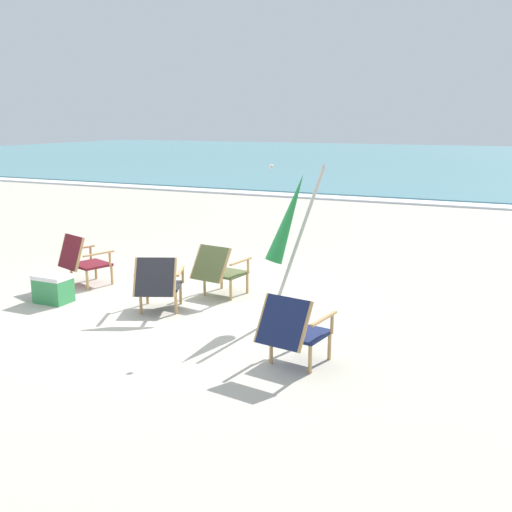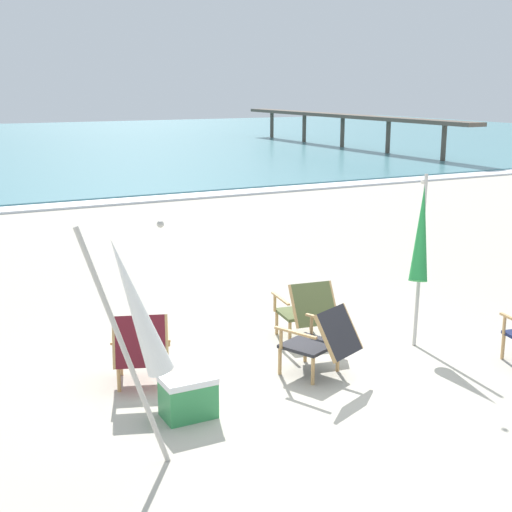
{
  "view_description": "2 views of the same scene",
  "coord_description": "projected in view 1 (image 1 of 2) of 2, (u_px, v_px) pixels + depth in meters",
  "views": [
    {
      "loc": [
        4.31,
        -6.45,
        2.54
      ],
      "look_at": [
        0.77,
        1.3,
        0.58
      ],
      "focal_mm": 42.0,
      "sensor_mm": 36.0,
      "label": 1
    },
    {
      "loc": [
        -3.93,
        -6.03,
        3.04
      ],
      "look_at": [
        0.29,
        2.15,
        0.82
      ],
      "focal_mm": 50.0,
      "sensor_mm": 36.0,
      "label": 2
    }
  ],
  "objects": [
    {
      "name": "umbrella_furled_green",
      "position": [
        289.0,
        219.0,
        7.47
      ],
      "size": [
        0.66,
        0.68,
        2.01
      ],
      "color": "#B7B2A8",
      "rests_on": "ground"
    },
    {
      "name": "cooler_box",
      "position": [
        53.0,
        288.0,
        8.43
      ],
      "size": [
        0.49,
        0.35,
        0.4
      ],
      "color": "#338C4C",
      "rests_on": "ground"
    },
    {
      "name": "ground_plane",
      "position": [
        164.0,
        312.0,
        8.03
      ],
      "size": [
        80.0,
        80.0,
        0.0
      ],
      "primitive_type": "plane",
      "color": "#B7AF9E"
    },
    {
      "name": "surf_band",
      "position": [
        378.0,
        200.0,
        18.96
      ],
      "size": [
        80.0,
        1.1,
        0.06
      ],
      "primitive_type": "cube",
      "color": "white",
      "rests_on": "ground"
    },
    {
      "name": "beach_chair_front_left",
      "position": [
        219.0,
        269.0,
        8.62
      ],
      "size": [
        0.67,
        0.84,
        0.78
      ],
      "color": "#515B33",
      "rests_on": "ground"
    },
    {
      "name": "beach_chair_mid_center",
      "position": [
        293.0,
        328.0,
        6.18
      ],
      "size": [
        0.69,
        0.84,
        0.78
      ],
      "color": "#19234C",
      "rests_on": "ground"
    },
    {
      "name": "beach_chair_far_center",
      "position": [
        158.0,
        282.0,
        7.92
      ],
      "size": [
        0.83,
        0.93,
        0.78
      ],
      "color": "#28282D",
      "rests_on": "ground"
    },
    {
      "name": "beach_chair_front_right",
      "position": [
        82.0,
        259.0,
        9.19
      ],
      "size": [
        0.76,
        0.82,
        0.82
      ],
      "color": "maroon",
      "rests_on": "ground"
    },
    {
      "name": "sea",
      "position": [
        455.0,
        160.0,
        36.95
      ],
      "size": [
        80.0,
        40.0,
        0.1
      ],
      "primitive_type": "cube",
      "color": "teal",
      "rests_on": "ground"
    }
  ]
}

